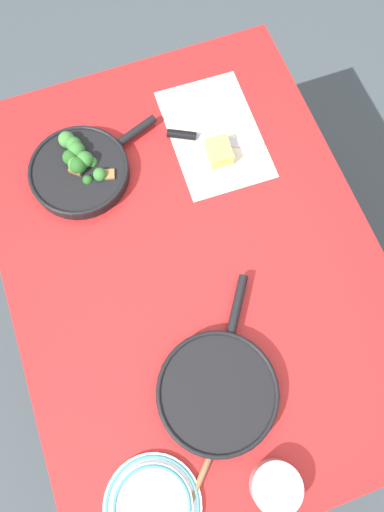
{
  "coord_description": "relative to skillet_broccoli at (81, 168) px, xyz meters",
  "views": [
    {
      "loc": [
        -0.36,
        0.13,
        1.91
      ],
      "look_at": [
        0.0,
        0.0,
        0.77
      ],
      "focal_mm": 32.0,
      "sensor_mm": 36.0,
      "label": 1
    }
  ],
  "objects": [
    {
      "name": "dining_table_red",
      "position": [
        -0.35,
        -0.21,
        -0.1
      ],
      "size": [
        1.35,
        0.99,
        0.75
      ],
      "color": "red",
      "rests_on": "ground_plane"
    },
    {
      "name": "cheese_block",
      "position": [
        -0.08,
        -0.39,
        -0.01
      ],
      "size": [
        0.09,
        0.07,
        0.04
      ],
      "color": "#E0C15B",
      "rests_on": "dining_table_red"
    },
    {
      "name": "wooden_spoon",
      "position": [
        -0.84,
        -0.07,
        -0.02
      ],
      "size": [
        0.29,
        0.29,
        0.02
      ],
      "rotation": [
        0.0,
        0.0,
        5.5
      ],
      "color": "#996B42",
      "rests_on": "dining_table_red"
    },
    {
      "name": "dinner_plate_stack",
      "position": [
        -0.88,
        0.08,
        -0.01
      ],
      "size": [
        0.23,
        0.23,
        0.03
      ],
      "color": "white",
      "rests_on": "dining_table_red"
    },
    {
      "name": "skillet_eggs",
      "position": [
        -0.69,
        -0.15,
        -0.0
      ],
      "size": [
        0.4,
        0.33,
        0.05
      ],
      "rotation": [
        0.0,
        0.0,
        5.69
      ],
      "color": "black",
      "rests_on": "dining_table_red"
    },
    {
      "name": "prep_bowl_steel",
      "position": [
        -0.93,
        -0.2,
        -0.0
      ],
      "size": [
        0.12,
        0.12,
        0.05
      ],
      "color": "#B7B7BC",
      "rests_on": "dining_table_red"
    },
    {
      "name": "skillet_broccoli",
      "position": [
        0.0,
        0.0,
        0.0
      ],
      "size": [
        0.28,
        0.4,
        0.08
      ],
      "rotation": [
        0.0,
        0.0,
        5.07
      ],
      "color": "black",
      "rests_on": "dining_table_red"
    },
    {
      "name": "grater_knife",
      "position": [
        -0.01,
        -0.36,
        -0.02
      ],
      "size": [
        0.16,
        0.26,
        0.02
      ],
      "rotation": [
        0.0,
        0.0,
        4.23
      ],
      "color": "silver",
      "rests_on": "dining_table_red"
    },
    {
      "name": "parchment_sheet",
      "position": [
        -0.01,
        -0.4,
        -0.03
      ],
      "size": [
        0.39,
        0.27,
        0.0
      ],
      "color": "silver",
      "rests_on": "dining_table_red"
    },
    {
      "name": "ground_plane",
      "position": [
        -0.35,
        -0.21,
        -0.77
      ],
      "size": [
        14.0,
        14.0,
        0.0
      ],
      "primitive_type": "plane",
      "color": "#424C51"
    }
  ]
}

